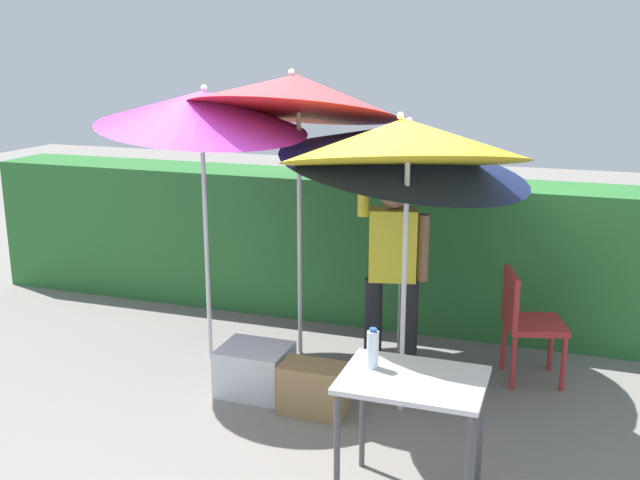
{
  "coord_description": "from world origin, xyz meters",
  "views": [
    {
      "loc": [
        1.83,
        -4.99,
        2.55
      ],
      "look_at": [
        0.0,
        0.3,
        1.1
      ],
      "focal_mm": 41.36,
      "sensor_mm": 36.0,
      "label": 1
    }
  ],
  "objects": [
    {
      "name": "ground_plane",
      "position": [
        0.0,
        0.0,
        0.0
      ],
      "size": [
        24.0,
        24.0,
        0.0
      ],
      "primitive_type": "plane",
      "color": "gray"
    },
    {
      "name": "hedge_row",
      "position": [
        0.0,
        1.67,
        0.69
      ],
      "size": [
        8.0,
        0.7,
        1.38
      ],
      "primitive_type": "cube",
      "color": "#2D7033",
      "rests_on": "ground_plane"
    },
    {
      "name": "umbrella_rainbow",
      "position": [
        -0.95,
        0.23,
        2.09
      ],
      "size": [
        1.7,
        1.69,
        2.37
      ],
      "color": "silver",
      "rests_on": "ground_plane"
    },
    {
      "name": "umbrella_orange",
      "position": [
        0.61,
        0.58,
        1.83
      ],
      "size": [
        2.0,
        1.98,
        2.2
      ],
      "color": "silver",
      "rests_on": "ground_plane"
    },
    {
      "name": "umbrella_yellow",
      "position": [
        -0.3,
        0.56,
        2.21
      ],
      "size": [
        1.71,
        1.73,
        2.54
      ],
      "color": "silver",
      "rests_on": "ground_plane"
    },
    {
      "name": "umbrella_navy",
      "position": [
        0.75,
        -0.17,
        1.96
      ],
      "size": [
        1.71,
        1.7,
        2.32
      ],
      "color": "silver",
      "rests_on": "ground_plane"
    },
    {
      "name": "person_vendor",
      "position": [
        0.57,
        0.35,
        0.93
      ],
      "size": [
        0.56,
        0.3,
        1.88
      ],
      "color": "black",
      "rests_on": "ground_plane"
    },
    {
      "name": "chair_plastic",
      "position": [
        1.58,
        0.65,
        0.51
      ],
      "size": [
        0.54,
        0.54,
        0.89
      ],
      "color": "#B72D2D",
      "rests_on": "ground_plane"
    },
    {
      "name": "cooler_box",
      "position": [
        -0.34,
        -0.25,
        0.18
      ],
      "size": [
        0.52,
        0.44,
        0.36
      ],
      "primitive_type": "cube",
      "color": "silver",
      "rests_on": "ground_plane"
    },
    {
      "name": "crate_cardboard",
      "position": [
        0.2,
        -0.41,
        0.18
      ],
      "size": [
        0.47,
        0.28,
        0.37
      ],
      "primitive_type": "cube",
      "color": "#9E7A4C",
      "rests_on": "ground_plane"
    },
    {
      "name": "folding_table",
      "position": [
        1.08,
        -1.24,
        0.68
      ],
      "size": [
        0.8,
        0.6,
        0.78
      ],
      "color": "#4C4C51",
      "rests_on": "ground_plane"
    },
    {
      "name": "bottle_water",
      "position": [
        0.83,
        -1.19,
        0.89
      ],
      "size": [
        0.07,
        0.07,
        0.24
      ],
      "color": "silver",
      "rests_on": "folding_table"
    }
  ]
}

